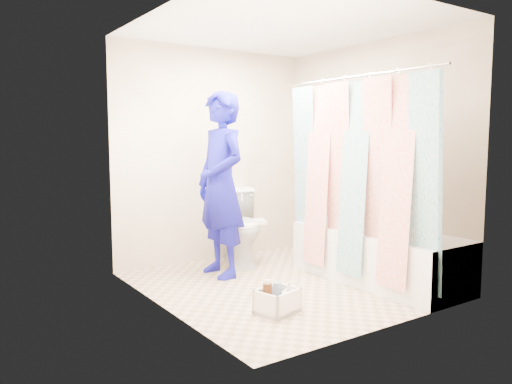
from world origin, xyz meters
TOP-DOWN VIEW (x-y plane):
  - floor at (0.00, 0.00)m, footprint 2.60×2.60m
  - ceiling at (0.00, 0.00)m, footprint 2.40×2.60m
  - wall_back at (0.00, 1.30)m, footprint 2.40×0.02m
  - wall_front at (0.00, -1.30)m, footprint 2.40×0.02m
  - wall_left at (-1.20, 0.00)m, footprint 0.02×2.60m
  - wall_right at (1.20, 0.00)m, footprint 0.02×2.60m
  - bathtub at (0.85, -0.43)m, footprint 0.70×1.75m
  - curtain_rod at (0.52, -0.43)m, footprint 0.02×1.90m
  - shower_curtain at (0.52, -0.43)m, footprint 0.06×1.75m
  - toilet at (0.13, 0.95)m, footprint 0.73×0.92m
  - tank_lid at (0.09, 0.83)m, footprint 0.55×0.39m
  - tank_internals at (0.17, 1.18)m, footprint 0.19×0.11m
  - plumber at (-0.30, 0.63)m, footprint 0.45×0.68m
  - cleaning_caddy at (-0.48, -0.59)m, footprint 0.38×0.33m

SIDE VIEW (x-z plane):
  - floor at x=0.00m, z-range 0.00..0.00m
  - cleaning_caddy at x=-0.48m, z-range -0.03..0.21m
  - bathtub at x=0.85m, z-range 0.02..0.52m
  - toilet at x=0.13m, z-range 0.00..0.83m
  - tank_lid at x=0.09m, z-range 0.47..0.50m
  - tank_internals at x=0.17m, z-range 0.68..0.95m
  - plumber at x=-0.30m, z-range 0.00..1.86m
  - shower_curtain at x=0.52m, z-range 0.12..1.92m
  - wall_back at x=0.00m, z-range 0.00..2.40m
  - wall_front at x=0.00m, z-range 0.00..2.40m
  - wall_left at x=-1.20m, z-range 0.00..2.40m
  - wall_right at x=1.20m, z-range 0.00..2.40m
  - curtain_rod at x=0.52m, z-range 1.94..1.96m
  - ceiling at x=0.00m, z-range 2.39..2.41m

